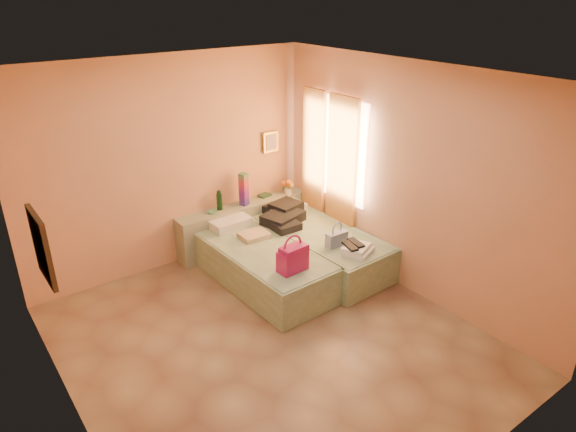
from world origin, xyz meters
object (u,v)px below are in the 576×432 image
Objects in this scene: headboard_ledge at (244,225)px; bed_right at (320,248)px; towel_stack at (358,249)px; flower_vase at (288,186)px; water_bottle at (219,201)px; green_book at (264,195)px; bed_left at (263,266)px; blue_handbag at (337,239)px; magenta_handbag at (293,258)px.

headboard_ledge reaches higher than bed_right.
flower_vase is at bearing 82.01° from towel_stack.
water_bottle is 0.79m from green_book.
bed_left is 1.00m from blue_handbag.
bed_right is 7.01× the size of blue_handbag.
flower_vase is at bearing -34.90° from green_book.
bed_right is 5.71× the size of towel_stack.
green_book is 1.61m from blue_handbag.
flower_vase is (0.34, -0.14, 0.12)m from green_book.
blue_handbag is (-0.10, -0.42, 0.34)m from bed_right.
flower_vase is at bearing 51.13° from magenta_handbag.
water_bottle is at bearing 169.66° from green_book.
bed_left is at bearing -138.35° from green_book.
towel_stack is (0.09, -1.93, -0.12)m from green_book.
flower_vase is (0.24, 1.05, 0.53)m from bed_right.
flower_vase reaches higher than blue_handbag.
towel_stack is at bearing -93.10° from bed_right.
flower_vase is 1.82m from towel_stack.
headboard_ledge is at bearing 113.32° from bed_right.
headboard_ledge is 11.24× the size of green_book.
blue_handbag is (0.79, -1.58, -0.19)m from water_bottle.
headboard_ledge reaches higher than bed_left.
headboard_ledge is 0.89m from flower_vase.
green_book is at bearing 2.66° from water_bottle.
towel_stack is (0.87, -1.89, -0.24)m from water_bottle.
flower_vase reaches higher than towel_stack.
headboard_ledge is 1.02× the size of bed_right.
flower_vase is 1.53m from blue_handbag.
magenta_handbag is 0.99× the size of towel_stack.
headboard_ledge is 1.79m from magenta_handbag.
towel_stack is at bearing -100.41° from green_book.
magenta_handbag is (-0.04, -1.74, -0.12)m from water_bottle.
water_bottle reaches higher than bed_right.
headboard_ledge is 5.86× the size of towel_stack.
bed_left is at bearing 84.12° from magenta_handbag.
green_book is 1.93m from towel_stack.
magenta_handbag is (-0.03, -0.66, 0.41)m from bed_left.
magenta_handbag is at bearing -149.33° from bed_right.
bed_right is 7.46× the size of flower_vase.
magenta_handbag is 0.85m from blue_handbag.
flower_vase reaches higher than magenta_handbag.
flower_vase is 0.77× the size of towel_stack.
headboard_ledge is 1.24m from bed_right.
headboard_ledge is 5.92× the size of magenta_handbag.
magenta_handbag is at bearing -127.78° from green_book.
towel_stack is at bearing -65.27° from water_bottle.
blue_handbag is (0.80, -0.49, 0.34)m from bed_left.
headboard_ledge is 7.56× the size of water_bottle.
water_bottle is 1.75m from magenta_handbag.
magenta_handbag reaches higher than headboard_ledge.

